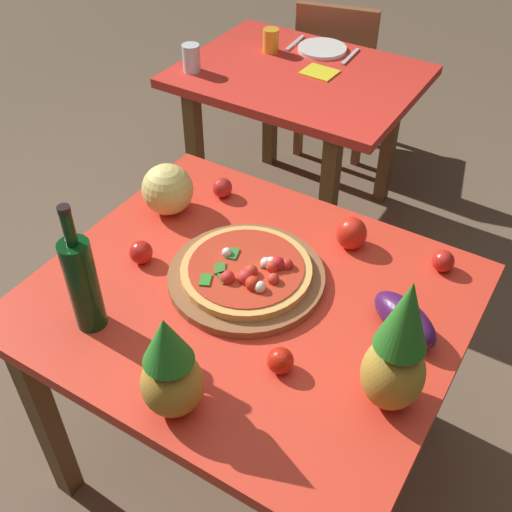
% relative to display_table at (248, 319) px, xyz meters
% --- Properties ---
extents(ground_plane, '(10.00, 10.00, 0.00)m').
position_rel_display_table_xyz_m(ground_plane, '(0.00, 0.00, -0.65)').
color(ground_plane, brown).
extents(display_table, '(1.10, 0.95, 0.74)m').
position_rel_display_table_xyz_m(display_table, '(0.00, 0.00, 0.00)').
color(display_table, brown).
rests_on(display_table, ground_plane).
extents(background_table, '(1.00, 0.76, 0.74)m').
position_rel_display_table_xyz_m(background_table, '(-0.52, 1.24, -0.02)').
color(background_table, brown).
rests_on(background_table, ground_plane).
extents(dining_chair, '(0.48, 0.48, 0.85)m').
position_rel_display_table_xyz_m(dining_chair, '(-0.62, 1.85, -0.17)').
color(dining_chair, brown).
rests_on(dining_chair, ground_plane).
extents(pizza_board, '(0.43, 0.43, 0.02)m').
position_rel_display_table_xyz_m(pizza_board, '(-0.03, 0.05, 0.10)').
color(pizza_board, brown).
rests_on(pizza_board, display_table).
extents(pizza, '(0.35, 0.35, 0.06)m').
position_rel_display_table_xyz_m(pizza, '(-0.03, 0.04, 0.13)').
color(pizza, '#E1A954').
rests_on(pizza, pizza_board).
extents(wine_bottle, '(0.08, 0.08, 0.37)m').
position_rel_display_table_xyz_m(wine_bottle, '(-0.28, -0.29, 0.23)').
color(wine_bottle, '#0B3313').
rests_on(wine_bottle, display_table).
extents(pineapple_left, '(0.14, 0.14, 0.28)m').
position_rel_display_table_xyz_m(pineapple_left, '(0.05, -0.38, 0.22)').
color(pineapple_left, '#B6862F').
rests_on(pineapple_left, display_table).
extents(pineapple_right, '(0.14, 0.14, 0.37)m').
position_rel_display_table_xyz_m(pineapple_right, '(0.44, -0.12, 0.26)').
color(pineapple_right, '#B18D32').
rests_on(pineapple_right, display_table).
extents(melon, '(0.16, 0.16, 0.16)m').
position_rel_display_table_xyz_m(melon, '(-0.40, 0.19, 0.17)').
color(melon, '#E1D070').
rests_on(melon, display_table).
extents(bell_pepper, '(0.09, 0.09, 0.10)m').
position_rel_display_table_xyz_m(bell_pepper, '(0.14, 0.33, 0.14)').
color(bell_pepper, red).
rests_on(bell_pepper, display_table).
extents(eggplant, '(0.22, 0.17, 0.09)m').
position_rel_display_table_xyz_m(eggplant, '(0.40, 0.09, 0.14)').
color(eggplant, '#41154B').
rests_on(eggplant, display_table).
extents(tomato_near_board, '(0.07, 0.07, 0.07)m').
position_rel_display_table_xyz_m(tomato_near_board, '(-0.33, -0.04, 0.13)').
color(tomato_near_board, red).
rests_on(tomato_near_board, display_table).
extents(tomato_by_bottle, '(0.06, 0.06, 0.06)m').
position_rel_display_table_xyz_m(tomato_by_bottle, '(0.20, -0.17, 0.12)').
color(tomato_by_bottle, red).
rests_on(tomato_by_bottle, display_table).
extents(tomato_at_corner, '(0.06, 0.06, 0.06)m').
position_rel_display_table_xyz_m(tomato_at_corner, '(-0.31, 0.33, 0.12)').
color(tomato_at_corner, red).
rests_on(tomato_at_corner, display_table).
extents(tomato_beside_pepper, '(0.06, 0.06, 0.06)m').
position_rel_display_table_xyz_m(tomato_beside_pepper, '(0.40, 0.37, 0.12)').
color(tomato_beside_pepper, red).
rests_on(tomato_beside_pepper, display_table).
extents(drinking_glass_juice, '(0.07, 0.07, 0.10)m').
position_rel_display_table_xyz_m(drinking_glass_juice, '(-0.73, 1.36, 0.14)').
color(drinking_glass_juice, gold).
rests_on(drinking_glass_juice, background_table).
extents(drinking_glass_water, '(0.07, 0.07, 0.11)m').
position_rel_display_table_xyz_m(drinking_glass_water, '(-0.92, 1.01, 0.15)').
color(drinking_glass_water, silver).
rests_on(drinking_glass_water, background_table).
extents(dinner_plate, '(0.22, 0.22, 0.02)m').
position_rel_display_table_xyz_m(dinner_plate, '(-0.54, 1.49, 0.10)').
color(dinner_plate, white).
rests_on(dinner_plate, background_table).
extents(fork_utensil, '(0.03, 0.18, 0.01)m').
position_rel_display_table_xyz_m(fork_utensil, '(-0.68, 1.49, 0.10)').
color(fork_utensil, silver).
rests_on(fork_utensil, background_table).
extents(knife_utensil, '(0.03, 0.18, 0.01)m').
position_rel_display_table_xyz_m(knife_utensil, '(-0.40, 1.49, 0.10)').
color(knife_utensil, silver).
rests_on(knife_utensil, background_table).
extents(napkin_folded, '(0.15, 0.13, 0.01)m').
position_rel_display_table_xyz_m(napkin_folded, '(-0.44, 1.28, 0.10)').
color(napkin_folded, yellow).
rests_on(napkin_folded, background_table).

